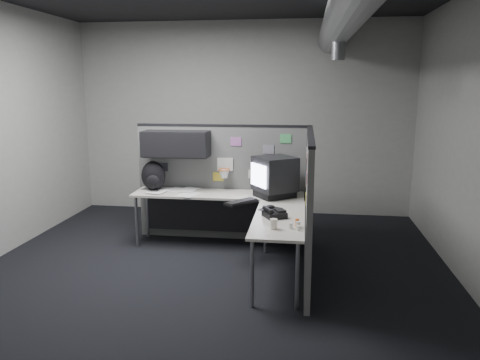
# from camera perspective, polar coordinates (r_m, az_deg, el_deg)

# --- Properties ---
(room) EXTENTS (5.62, 5.62, 3.22)m
(room) POSITION_cam_1_polar(r_m,az_deg,el_deg) (5.08, 2.55, 10.76)
(room) COLOR black
(room) RESTS_ON ground
(partition_back) EXTENTS (2.44, 0.42, 1.63)m
(partition_back) POSITION_cam_1_polar(r_m,az_deg,el_deg) (6.52, -3.63, 1.20)
(partition_back) COLOR #5B5D5B
(partition_back) RESTS_ON ground
(partition_right) EXTENTS (0.07, 2.23, 1.63)m
(partition_right) POSITION_cam_1_polar(r_m,az_deg,el_deg) (5.44, 8.36, -2.91)
(partition_right) COLOR #5B5D5B
(partition_right) RESTS_ON ground
(desk) EXTENTS (2.31, 2.11, 0.73)m
(desk) POSITION_cam_1_polar(r_m,az_deg,el_deg) (6.02, -0.85, -3.38)
(desk) COLOR beige
(desk) RESTS_ON ground
(monitor) EXTENTS (0.64, 0.64, 0.53)m
(monitor) POSITION_cam_1_polar(r_m,az_deg,el_deg) (6.06, 4.24, 0.44)
(monitor) COLOR black
(monitor) RESTS_ON desk
(keyboard) EXTENTS (0.41, 0.45, 0.04)m
(keyboard) POSITION_cam_1_polar(r_m,az_deg,el_deg) (5.75, 0.16, -2.71)
(keyboard) COLOR black
(keyboard) RESTS_ON desk
(mouse) EXTENTS (0.29, 0.31, 0.05)m
(mouse) POSITION_cam_1_polar(r_m,az_deg,el_deg) (5.50, 3.70, -3.39)
(mouse) COLOR black
(mouse) RESTS_ON desk
(phone) EXTENTS (0.30, 0.31, 0.11)m
(phone) POSITION_cam_1_polar(r_m,az_deg,el_deg) (5.18, 4.17, -4.10)
(phone) COLOR black
(phone) RESTS_ON desk
(bottles) EXTENTS (0.13, 0.18, 0.08)m
(bottles) POSITION_cam_1_polar(r_m,az_deg,el_deg) (4.81, 6.87, -5.46)
(bottles) COLOR silver
(bottles) RESTS_ON desk
(cup) EXTENTS (0.10, 0.10, 0.10)m
(cup) POSITION_cam_1_polar(r_m,az_deg,el_deg) (4.76, 4.13, -5.37)
(cup) COLOR silver
(cup) RESTS_ON desk
(papers) EXTENTS (0.90, 0.72, 0.02)m
(papers) POSITION_cam_1_polar(r_m,az_deg,el_deg) (6.51, -8.58, -1.22)
(papers) COLOR white
(papers) RESTS_ON desk
(backpack) EXTENTS (0.35, 0.32, 0.41)m
(backpack) POSITION_cam_1_polar(r_m,az_deg,el_deg) (6.53, -10.51, 0.44)
(backpack) COLOR black
(backpack) RESTS_ON desk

